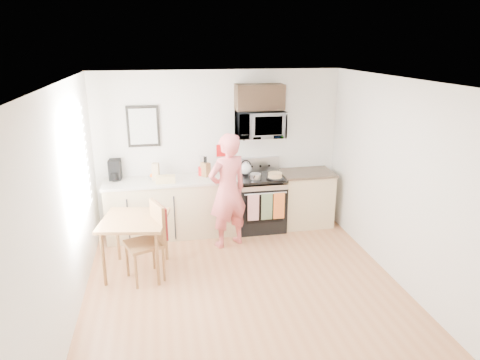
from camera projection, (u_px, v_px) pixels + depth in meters
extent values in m
plane|color=#A1653E|center=(247.00, 296.00, 5.32)|extent=(4.60, 4.60, 0.00)
cube|color=white|center=(219.00, 150.00, 7.06)|extent=(4.00, 0.04, 2.60)
cube|color=white|center=(321.00, 319.00, 2.77)|extent=(4.00, 0.04, 2.60)
cube|color=white|center=(65.00, 210.00, 4.56)|extent=(0.04, 4.60, 2.60)
cube|color=white|center=(406.00, 187.00, 5.27)|extent=(0.04, 4.60, 2.60)
cube|color=white|center=(249.00, 83.00, 4.51)|extent=(4.00, 4.60, 0.04)
cube|color=silver|center=(77.00, 167.00, 5.23)|extent=(0.02, 1.40, 1.50)
cube|color=white|center=(77.00, 167.00, 5.23)|extent=(0.01, 1.30, 1.40)
cube|color=#D2C186|center=(174.00, 208.00, 6.90)|extent=(2.10, 0.60, 0.90)
cube|color=beige|center=(172.00, 181.00, 6.76)|extent=(2.14, 0.64, 0.04)
cube|color=#D2C186|center=(305.00, 199.00, 7.30)|extent=(0.84, 0.60, 0.90)
cube|color=black|center=(307.00, 173.00, 7.16)|extent=(0.88, 0.64, 0.04)
cube|color=black|center=(260.00, 206.00, 7.15)|extent=(0.76, 0.65, 0.77)
cube|color=black|center=(265.00, 210.00, 6.84)|extent=(0.61, 0.02, 0.45)
cube|color=#B2B2B7|center=(265.00, 190.00, 6.74)|extent=(0.74, 0.02, 0.14)
cylinder|color=#B2B2B7|center=(266.00, 194.00, 6.71)|extent=(0.68, 0.02, 0.02)
cube|color=black|center=(261.00, 177.00, 7.00)|extent=(0.76, 0.65, 0.04)
cube|color=#B2B2B7|center=(257.00, 164.00, 7.21)|extent=(0.76, 0.08, 0.24)
cube|color=white|center=(253.00, 208.00, 6.74)|extent=(0.18, 0.02, 0.44)
cube|color=#526E49|center=(267.00, 207.00, 6.78)|extent=(0.18, 0.02, 0.44)
cube|color=#D55120|center=(279.00, 206.00, 6.81)|extent=(0.18, 0.02, 0.44)
imported|color=#B2B2B7|center=(260.00, 124.00, 6.83)|extent=(0.76, 0.51, 0.42)
cube|color=black|center=(260.00, 97.00, 6.74)|extent=(0.76, 0.35, 0.40)
cube|color=black|center=(143.00, 126.00, 6.69)|extent=(0.50, 0.03, 0.65)
cube|color=#B4BAAF|center=(143.00, 127.00, 6.67)|extent=(0.42, 0.01, 0.56)
cube|color=#B30F10|center=(222.00, 150.00, 7.06)|extent=(0.20, 0.02, 0.20)
imported|color=#BA3433|center=(228.00, 191.00, 6.40)|extent=(0.76, 0.64, 1.76)
cube|color=brown|center=(134.00, 220.00, 5.65)|extent=(0.84, 0.84, 0.04)
cylinder|color=brown|center=(103.00, 259.00, 5.44)|extent=(0.05, 0.05, 0.74)
cylinder|color=brown|center=(157.00, 259.00, 5.44)|extent=(0.05, 0.05, 0.74)
cylinder|color=brown|center=(118.00, 236.00, 6.09)|extent=(0.05, 0.05, 0.74)
cylinder|color=brown|center=(166.00, 236.00, 6.10)|extent=(0.05, 0.05, 0.74)
cube|color=brown|center=(144.00, 244.00, 5.56)|extent=(0.56, 0.56, 0.04)
cube|color=brown|center=(158.00, 222.00, 5.58)|extent=(0.19, 0.42, 0.52)
cube|color=#5C0F10|center=(160.00, 220.00, 5.59)|extent=(0.20, 0.39, 0.44)
cylinder|color=brown|center=(136.00, 272.00, 5.40)|extent=(0.03, 0.03, 0.48)
cylinder|color=brown|center=(164.00, 264.00, 5.58)|extent=(0.03, 0.03, 0.48)
cylinder|color=brown|center=(127.00, 260.00, 5.70)|extent=(0.03, 0.03, 0.48)
cylinder|color=brown|center=(154.00, 253.00, 5.88)|extent=(0.03, 0.03, 0.48)
cube|color=brown|center=(206.00, 170.00, 6.88)|extent=(0.16, 0.18, 0.23)
cylinder|color=#B30F10|center=(202.00, 171.00, 6.94)|extent=(0.11, 0.11, 0.14)
imported|color=silver|center=(154.00, 177.00, 6.79)|extent=(0.21, 0.21, 0.05)
cube|color=tan|center=(156.00, 172.00, 6.69)|extent=(0.12, 0.12, 0.27)
cube|color=black|center=(115.00, 169.00, 6.71)|extent=(0.19, 0.23, 0.32)
cylinder|color=black|center=(115.00, 176.00, 6.65)|extent=(0.12, 0.12, 0.12)
cube|color=tan|center=(166.00, 179.00, 6.58)|extent=(0.30, 0.15, 0.11)
cylinder|color=black|center=(275.00, 178.00, 6.86)|extent=(0.27, 0.27, 0.01)
cylinder|color=tan|center=(275.00, 175.00, 6.84)|extent=(0.22, 0.22, 0.07)
sphere|color=silver|center=(246.00, 169.00, 7.02)|extent=(0.20, 0.20, 0.20)
cone|color=silver|center=(246.00, 163.00, 6.99)|extent=(0.06, 0.06, 0.06)
torus|color=black|center=(246.00, 165.00, 7.00)|extent=(0.18, 0.02, 0.18)
cylinder|color=#B2B2B7|center=(256.00, 176.00, 6.81)|extent=(0.18, 0.18, 0.09)
cylinder|color=black|center=(254.00, 177.00, 6.68)|extent=(0.07, 0.15, 0.02)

